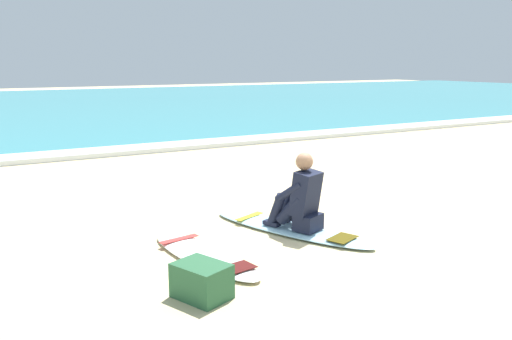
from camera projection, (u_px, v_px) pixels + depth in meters
name	position (u px, v px, depth m)	size (l,w,h in m)	color
ground_plane	(314.00, 227.00, 6.83)	(80.00, 80.00, 0.00)	beige
sea	(55.00, 106.00, 24.30)	(80.00, 28.00, 0.10)	teal
breaking_foam	(149.00, 148.00, 12.59)	(80.00, 0.90, 0.11)	white
surfboard_main	(290.00, 229.00, 6.63)	(1.36, 2.37, 0.08)	#9ED1E5
surfer_seated	(300.00, 200.00, 6.45)	(0.57, 0.77, 0.95)	black
surfboard_spare_near	(204.00, 255.00, 5.74)	(0.82, 1.92, 0.08)	white
beach_bag	(202.00, 281.00, 4.75)	(0.36, 0.48, 0.32)	#285B38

